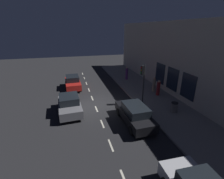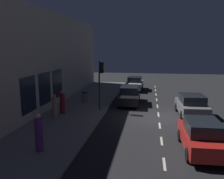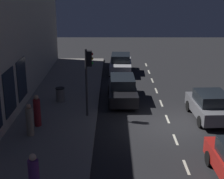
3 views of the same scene
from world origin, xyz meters
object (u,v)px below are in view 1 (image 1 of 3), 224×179
parked_car_0 (73,82)px  parked_car_2 (70,105)px  trash_bin (174,107)px  pedestrian_0 (158,88)px  parked_car_3 (134,114)px  pedestrian_1 (127,73)px  traffic_light (143,76)px  pedestrian_2 (154,85)px

parked_car_0 → parked_car_2: bearing=83.4°
parked_car_2 → trash_bin: (8.79, -2.51, -0.19)m
trash_bin → pedestrian_0: bearing=80.7°
parked_car_0 → parked_car_3: 10.29m
parked_car_3 → pedestrian_0: 6.31m
parked_car_0 → parked_car_2: (-0.56, -6.33, 0.00)m
pedestrian_0 → pedestrian_1: size_ratio=0.93×
traffic_light → parked_car_3: 4.10m
parked_car_0 → trash_bin: 12.08m
parked_car_2 → pedestrian_1: pedestrian_1 is taller
traffic_light → trash_bin: 3.89m
parked_car_2 → pedestrian_2: 9.86m
trash_bin → parked_car_0: bearing=133.0°
parked_car_3 → trash_bin: (3.95, 0.52, -0.20)m
parked_car_0 → parked_car_2: size_ratio=1.00×
parked_car_2 → trash_bin: 9.14m
parked_car_0 → pedestrian_2: bearing=155.2°
parked_car_3 → pedestrian_0: bearing=42.3°
parked_car_0 → traffic_light: bearing=132.6°
trash_bin → pedestrian_2: bearing=81.5°
parked_car_0 → parked_car_3: same height
trash_bin → parked_car_3: bearing=-172.6°
parked_car_0 → pedestrian_2: (8.98, -3.85, 0.12)m
parked_car_3 → pedestrian_2: size_ratio=2.76×
traffic_light → trash_bin: size_ratio=4.33×
traffic_light → parked_car_3: size_ratio=0.84×
parked_car_3 → pedestrian_1: pedestrian_1 is taller
pedestrian_1 → pedestrian_0: bearing=-141.3°
parked_car_0 → pedestrian_0: (8.86, -5.02, 0.15)m
traffic_light → parked_car_3: bearing=-123.7°
pedestrian_1 → pedestrian_2: bearing=-137.7°
parked_car_2 → parked_car_3: (4.84, -3.02, 0.00)m
pedestrian_0 → parked_car_0: bearing=-111.7°
pedestrian_1 → traffic_light: bearing=-162.2°
pedestrian_2 → traffic_light: bearing=68.0°
parked_car_2 → pedestrian_0: size_ratio=2.32×
traffic_light → parked_car_0: traffic_light is taller
traffic_light → parked_car_0: 9.19m
parked_car_0 → parked_car_3: (4.28, -9.36, 0.00)m
parked_car_3 → pedestrian_2: 7.24m
traffic_light → parked_car_2: 7.11m
traffic_light → pedestrian_1: traffic_light is taller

